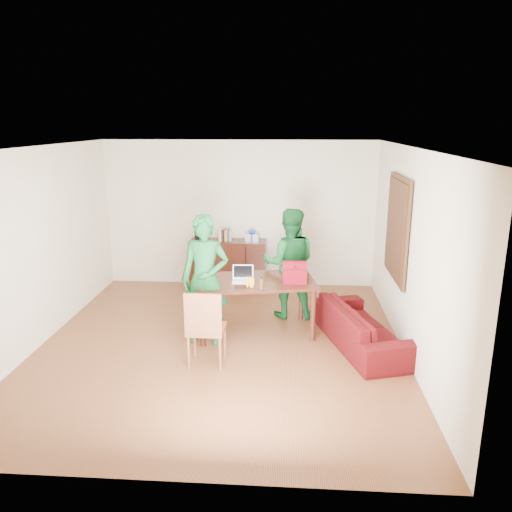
# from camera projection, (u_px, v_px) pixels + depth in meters

# --- Properties ---
(room) EXTENTS (5.20, 5.70, 2.90)m
(room) POSITION_uv_depth(u_px,v_px,m) (221.00, 252.00, 6.75)
(room) COLOR #472511
(room) RESTS_ON ground
(table) EXTENTS (1.85, 1.26, 0.80)m
(table) POSITION_uv_depth(u_px,v_px,m) (255.00, 287.00, 7.23)
(table) COLOR black
(table) RESTS_ON ground
(chair) EXTENTS (0.47, 0.45, 1.02)m
(chair) POSITION_uv_depth(u_px,v_px,m) (207.00, 342.00, 6.35)
(chair) COLOR brown
(chair) RESTS_ON ground
(person_near) EXTENTS (0.69, 0.48, 1.82)m
(person_near) POSITION_uv_depth(u_px,v_px,m) (205.00, 280.00, 6.85)
(person_near) COLOR #145C2A
(person_near) RESTS_ON ground
(person_far) EXTENTS (0.85, 0.66, 1.74)m
(person_far) POSITION_uv_depth(u_px,v_px,m) (289.00, 263.00, 7.80)
(person_far) COLOR #125222
(person_far) RESTS_ON ground
(laptop) EXTENTS (0.31, 0.23, 0.21)m
(laptop) POSITION_uv_depth(u_px,v_px,m) (243.00, 279.00, 7.13)
(laptop) COLOR white
(laptop) RESTS_ON table
(bananas) EXTENTS (0.18, 0.13, 0.06)m
(bananas) POSITION_uv_depth(u_px,v_px,m) (250.00, 286.00, 6.87)
(bananas) COLOR yellow
(bananas) RESTS_ON table
(bottle) EXTENTS (0.07, 0.07, 0.16)m
(bottle) POSITION_uv_depth(u_px,v_px,m) (261.00, 283.00, 6.82)
(bottle) COLOR #523912
(bottle) RESTS_ON table
(red_bag) EXTENTS (0.34, 0.20, 0.25)m
(red_bag) POSITION_uv_depth(u_px,v_px,m) (295.00, 274.00, 7.06)
(red_bag) COLOR maroon
(red_bag) RESTS_ON table
(sofa) EXTENTS (1.26, 2.05, 0.56)m
(sofa) POSITION_uv_depth(u_px,v_px,m) (362.00, 326.00, 6.89)
(sofa) COLOR #3A070B
(sofa) RESTS_ON ground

